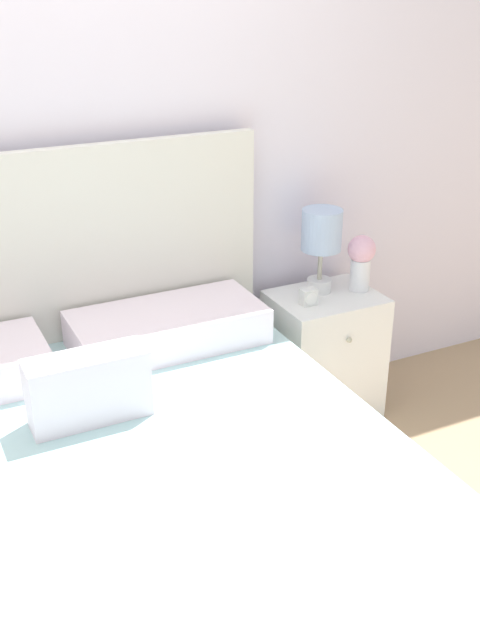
{
  "coord_description": "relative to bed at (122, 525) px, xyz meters",
  "views": [
    {
      "loc": [
        -0.48,
        -2.71,
        1.87
      ],
      "look_at": [
        0.59,
        -0.55,
        0.73
      ],
      "focal_mm": 42.0,
      "sensor_mm": 36.0,
      "label": 1
    }
  ],
  "objects": [
    {
      "name": "ground_plane",
      "position": [
        0.0,
        0.91,
        -0.3
      ],
      "size": [
        12.0,
        12.0,
        0.0
      ],
      "primitive_type": "plane",
      "color": "tan"
    },
    {
      "name": "wall_back",
      "position": [
        0.0,
        0.98,
        1.0
      ],
      "size": [
        8.0,
        0.06,
        2.6
      ],
      "color": "white",
      "rests_on": "ground_plane"
    },
    {
      "name": "bed",
      "position": [
        0.0,
        0.0,
        0.0
      ],
      "size": [
        1.79,
        1.98,
        1.29
      ],
      "color": "white",
      "rests_on": "ground_plane"
    },
    {
      "name": "nightstand",
      "position": [
        1.18,
        0.71,
        -0.01
      ],
      "size": [
        0.46,
        0.39,
        0.58
      ],
      "color": "white",
      "rests_on": "ground_plane"
    },
    {
      "name": "table_lamp",
      "position": [
        1.18,
        0.77,
        0.53
      ],
      "size": [
        0.17,
        0.17,
        0.37
      ],
      "color": "white",
      "rests_on": "nightstand"
    },
    {
      "name": "alarm_clock",
      "position": [
        1.06,
        0.66,
        0.31
      ],
      "size": [
        0.07,
        0.05,
        0.07
      ],
      "color": "white",
      "rests_on": "nightstand"
    },
    {
      "name": "flower_vase",
      "position": [
        1.35,
        0.7,
        0.42
      ],
      "size": [
        0.12,
        0.12,
        0.25
      ],
      "color": "white",
      "rests_on": "nightstand"
    }
  ]
}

